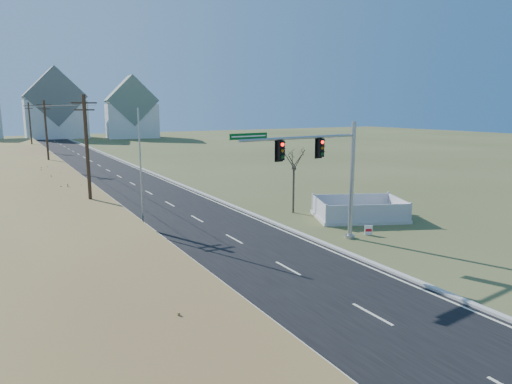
% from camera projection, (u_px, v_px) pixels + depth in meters
% --- Properties ---
extents(ground, '(260.00, 260.00, 0.00)m').
position_uv_depth(ground, '(267.00, 258.00, 24.78)').
color(ground, '#434C25').
rests_on(ground, ground).
extents(road, '(8.00, 180.00, 0.06)m').
position_uv_depth(road, '(94.00, 163.00, 67.51)').
color(road, black).
rests_on(road, ground).
extents(curb, '(0.30, 180.00, 0.18)m').
position_uv_depth(curb, '(122.00, 161.00, 69.51)').
color(curb, '#B2AFA8').
rests_on(curb, ground).
extents(utility_pole_near, '(1.80, 0.26, 9.00)m').
position_uv_depth(utility_pole_near, '(87.00, 154.00, 33.59)').
color(utility_pole_near, '#422D1E').
rests_on(utility_pole_near, ground).
extents(utility_pole_mid, '(1.80, 0.26, 9.00)m').
position_uv_depth(utility_pole_mid, '(46.00, 134.00, 59.23)').
color(utility_pole_mid, '#422D1E').
rests_on(utility_pole_mid, ground).
extents(utility_pole_far, '(1.80, 0.26, 9.00)m').
position_uv_depth(utility_pole_far, '(30.00, 126.00, 84.87)').
color(utility_pole_far, '#422D1E').
rests_on(utility_pole_far, ground).
extents(condo_n, '(15.27, 10.20, 18.54)m').
position_uv_depth(condo_n, '(55.00, 109.00, 120.09)').
color(condo_n, white).
rests_on(condo_n, ground).
extents(condo_ne, '(14.12, 10.51, 16.52)m').
position_uv_depth(condo_ne, '(132.00, 112.00, 122.14)').
color(condo_ne, white).
rests_on(condo_ne, ground).
extents(traffic_signal_mast, '(9.08, 1.24, 7.26)m').
position_uv_depth(traffic_signal_mast, '(330.00, 170.00, 26.73)').
color(traffic_signal_mast, '#9EA0A5').
rests_on(traffic_signal_mast, ground).
extents(fence_enclosure, '(7.54, 6.50, 1.45)m').
position_uv_depth(fence_enclosure, '(359.00, 214.00, 33.69)').
color(fence_enclosure, '#B7B5AD').
rests_on(fence_enclosure, ground).
extents(open_sign, '(0.46, 0.29, 0.62)m').
position_uv_depth(open_sign, '(369.00, 230.00, 29.22)').
color(open_sign, white).
rests_on(open_sign, ground).
extents(flagpole, '(0.36, 0.36, 8.06)m').
position_uv_depth(flagpole, '(141.00, 185.00, 28.89)').
color(flagpole, '#B7B5AD').
rests_on(flagpole, ground).
extents(bare_tree, '(2.02, 2.02, 5.36)m').
position_uv_depth(bare_tree, '(294.00, 157.00, 34.72)').
color(bare_tree, '#4C3F33').
rests_on(bare_tree, ground).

